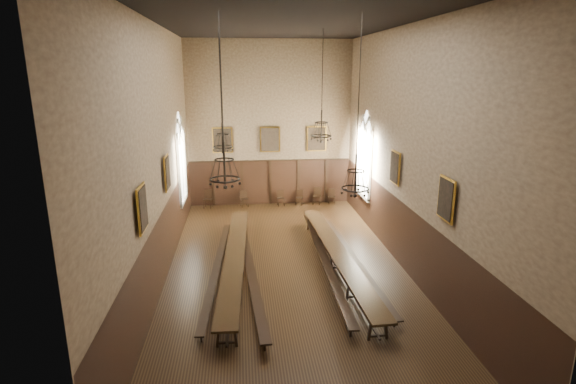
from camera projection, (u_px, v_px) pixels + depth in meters
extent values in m
cube|color=black|center=(287.00, 270.00, 17.15)|extent=(9.00, 18.00, 0.02)
cube|color=black|center=(287.00, 19.00, 14.78)|extent=(9.00, 18.00, 0.02)
cube|color=#8E7857|center=(270.00, 125.00, 24.61)|extent=(9.00, 0.02, 9.00)
cube|color=#8E7857|center=(344.00, 253.00, 7.32)|extent=(9.00, 0.02, 9.00)
cube|color=#8E7857|center=(157.00, 157.00, 15.50)|extent=(0.02, 18.00, 9.00)
cube|color=#8E7857|center=(409.00, 152.00, 16.43)|extent=(0.02, 18.00, 9.00)
cube|color=black|center=(235.00, 255.00, 16.66)|extent=(1.18, 10.31, 0.07)
cube|color=black|center=(338.00, 252.00, 16.94)|extent=(1.10, 10.27, 0.07)
cube|color=black|center=(217.00, 266.00, 16.57)|extent=(0.82, 9.16, 0.05)
cube|color=black|center=(249.00, 262.00, 16.80)|extent=(0.98, 10.71, 0.05)
cube|color=black|center=(324.00, 256.00, 17.32)|extent=(0.53, 10.32, 0.05)
cube|color=black|center=(354.00, 259.00, 17.25)|extent=(0.64, 9.09, 0.05)
cube|color=black|center=(208.00, 199.00, 24.84)|extent=(0.50, 0.50, 0.05)
cube|color=black|center=(208.00, 194.00, 24.95)|extent=(0.45, 0.11, 0.53)
cube|color=black|center=(244.00, 199.00, 25.06)|extent=(0.49, 0.49, 0.05)
cube|color=black|center=(244.00, 194.00, 25.16)|extent=(0.40, 0.13, 0.48)
cube|color=black|center=(281.00, 198.00, 25.24)|extent=(0.42, 0.42, 0.05)
cube|color=black|center=(281.00, 193.00, 25.34)|extent=(0.40, 0.06, 0.47)
cube|color=black|center=(299.00, 198.00, 25.36)|extent=(0.48, 0.48, 0.05)
cube|color=black|center=(299.00, 193.00, 25.46)|extent=(0.37, 0.16, 0.46)
cube|color=black|center=(317.00, 196.00, 25.50)|extent=(0.54, 0.54, 0.05)
cube|color=black|center=(316.00, 191.00, 25.61)|extent=(0.42, 0.18, 0.51)
cube|color=black|center=(332.00, 197.00, 25.57)|extent=(0.42, 0.42, 0.05)
cube|color=black|center=(331.00, 192.00, 25.67)|extent=(0.38, 0.07, 0.45)
cylinder|color=black|center=(220.00, 75.00, 17.29)|extent=(0.03, 0.03, 3.62)
torus|color=black|center=(223.00, 147.00, 18.02)|extent=(0.79, 0.79, 0.05)
torus|color=black|center=(222.00, 134.00, 17.88)|extent=(0.50, 0.50, 0.04)
cylinder|color=black|center=(222.00, 137.00, 17.91)|extent=(0.06, 0.06, 1.12)
cylinder|color=black|center=(323.00, 70.00, 18.20)|extent=(0.03, 0.03, 3.21)
torus|color=black|center=(321.00, 136.00, 18.90)|extent=(0.88, 0.88, 0.05)
torus|color=black|center=(321.00, 122.00, 18.75)|extent=(0.56, 0.56, 0.04)
cylinder|color=black|center=(321.00, 125.00, 18.78)|extent=(0.06, 0.06, 1.24)
cylinder|color=black|center=(221.00, 78.00, 12.78)|extent=(0.03, 0.03, 3.66)
torus|color=black|center=(225.00, 179.00, 13.56)|extent=(0.93, 0.93, 0.05)
torus|color=black|center=(224.00, 160.00, 13.40)|extent=(0.59, 0.59, 0.04)
cylinder|color=black|center=(224.00, 163.00, 13.43)|extent=(0.07, 0.07, 1.31)
cylinder|color=black|center=(359.00, 86.00, 13.39)|extent=(0.03, 0.03, 4.14)
torus|color=black|center=(355.00, 189.00, 14.22)|extent=(0.89, 0.89, 0.05)
torus|color=black|center=(356.00, 171.00, 14.07)|extent=(0.56, 0.56, 0.04)
cylinder|color=black|center=(356.00, 174.00, 14.10)|extent=(0.06, 0.06, 1.26)
cube|color=gold|center=(222.00, 140.00, 24.43)|extent=(1.10, 0.12, 1.40)
cube|color=black|center=(222.00, 140.00, 24.43)|extent=(0.98, 0.02, 1.28)
cube|color=gold|center=(270.00, 140.00, 24.70)|extent=(1.10, 0.12, 1.40)
cube|color=black|center=(270.00, 140.00, 24.70)|extent=(0.98, 0.02, 1.28)
cube|color=gold|center=(317.00, 139.00, 24.96)|extent=(1.10, 0.12, 1.40)
cube|color=black|center=(317.00, 139.00, 24.96)|extent=(0.98, 0.02, 1.28)
cube|color=gold|center=(167.00, 173.00, 16.68)|extent=(0.12, 1.00, 1.30)
cube|color=black|center=(167.00, 173.00, 16.68)|extent=(0.02, 0.88, 1.18)
cube|color=gold|center=(142.00, 208.00, 12.37)|extent=(0.12, 1.00, 1.30)
cube|color=black|center=(142.00, 208.00, 12.37)|extent=(0.02, 0.88, 1.18)
cube|color=gold|center=(395.00, 167.00, 17.59)|extent=(0.12, 1.00, 1.30)
cube|color=black|center=(395.00, 167.00, 17.59)|extent=(0.02, 0.88, 1.18)
cube|color=gold|center=(446.00, 199.00, 13.27)|extent=(0.12, 1.00, 1.30)
cube|color=black|center=(446.00, 199.00, 13.27)|extent=(0.02, 0.88, 1.18)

